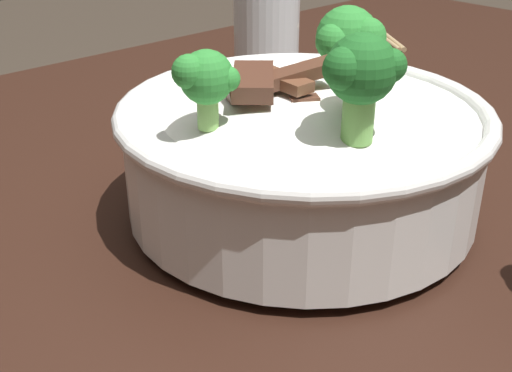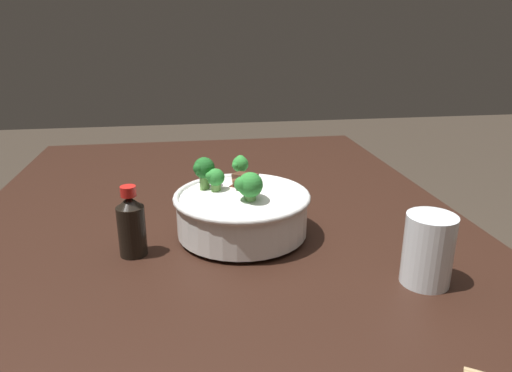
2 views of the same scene
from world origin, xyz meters
name	(u,v)px [view 1 (image 1 of 2)]	position (x,y,z in m)	size (l,w,h in m)	color
dining_table	(326,346)	(0.00, 0.00, 0.71)	(1.57, 1.04, 0.81)	black
rice_bowl	(303,142)	(-0.01, -0.04, 0.87)	(0.26, 0.26, 0.15)	white
drinking_glass	(266,34)	(-0.23, -0.31, 0.86)	(0.08, 0.08, 0.12)	white
chopsticks_pair	(377,30)	(-0.49, -0.34, 0.81)	(0.14, 0.19, 0.01)	tan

